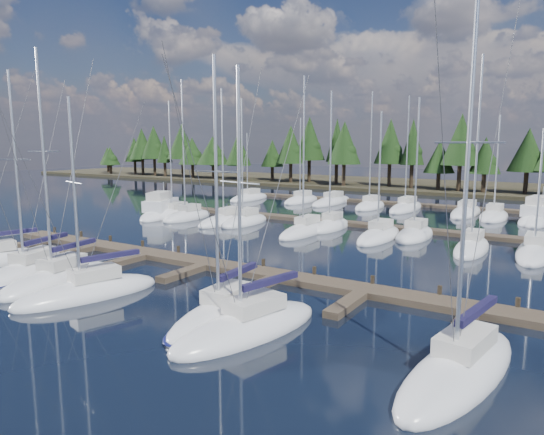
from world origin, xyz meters
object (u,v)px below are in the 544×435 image
Objects in this scene: front_sailboat_2 at (59,279)px; motor_yacht_right at (539,217)px; front_sailboat_4 at (224,315)px; front_sailboat_6 at (460,369)px; front_sailboat_5 at (248,327)px; front_sailboat_3 at (89,292)px; motor_yacht_left at (161,212)px; main_dock at (204,266)px; front_sailboat_1 at (31,272)px.

front_sailboat_2 is 50.42m from motor_yacht_right.
front_sailboat_2 is at bearing -177.99° from front_sailboat_4.
front_sailboat_6 reaches higher than front_sailboat_2.
front_sailboat_5 is 45.37m from motor_yacht_right.
front_sailboat_3 is 1.17× the size of motor_yacht_left.
front_sailboat_4 is at bearing -40.20° from motor_yacht_left.
front_sailboat_4 is 0.85× the size of front_sailboat_6.
front_sailboat_2 is 1.25× the size of front_sailboat_3.
front_sailboat_3 reaches higher than main_dock.
front_sailboat_4 is 2.10m from front_sailboat_5.
main_dock is 40.94m from motor_yacht_right.
front_sailboat_1 is 1.36× the size of motor_yacht_left.
motor_yacht_right is (20.30, 44.92, 0.25)m from front_sailboat_3.
motor_yacht_left is at bearing 122.04° from front_sailboat_2.
front_sailboat_4 is (9.04, 1.18, 0.00)m from front_sailboat_3.
main_dock is 3.08× the size of front_sailboat_1.
front_sailboat_1 is 27.65m from front_sailboat_6.
front_sailboat_1 is 0.88× the size of front_sailboat_6.
front_sailboat_1 is at bearing -63.73° from motor_yacht_left.
motor_yacht_left is at bearing 140.94° from front_sailboat_5.
front_sailboat_4 is 45.17m from motor_yacht_right.
front_sailboat_2 is at bearing 169.66° from front_sailboat_3.
main_dock is 8.67m from front_sailboat_3.
main_dock is at bearing 139.75° from front_sailboat_5.
front_sailboat_6 is 1.55× the size of motor_yacht_left.
front_sailboat_2 is at bearing -118.76° from motor_yacht_right.
front_sailboat_3 is at bearing -100.31° from main_dock.
front_sailboat_4 reaches higher than main_dock.
front_sailboat_6 is (27.65, 0.44, 0.02)m from front_sailboat_1.
front_sailboat_3 is at bearing -176.40° from front_sailboat_6.
front_sailboat_6 reaches higher than front_sailboat_3.
front_sailboat_1 is 1.04× the size of front_sailboat_4.
front_sailboat_5 is (11.03, 0.51, -0.00)m from front_sailboat_3.
front_sailboat_3 is at bearing -177.36° from front_sailboat_5.
front_sailboat_2 is 14.99m from front_sailboat_5.
main_dock is 2.71× the size of front_sailboat_6.
front_sailboat_6 is at bearing 4.72° from front_sailboat_5.
front_sailboat_2 is 1.17× the size of front_sailboat_5.
motor_yacht_right reaches higher than main_dock.
front_sailboat_2 is at bearing -125.19° from main_dock.
front_sailboat_6 reaches higher than main_dock.
motor_yacht_left reaches higher than motor_yacht_right.
front_sailboat_3 is at bearing -10.34° from front_sailboat_2.
front_sailboat_6 is (18.87, -7.25, 0.10)m from main_dock.
front_sailboat_2 is 4.02m from front_sailboat_3.
front_sailboat_2 is at bearing -2.05° from front_sailboat_1.
motor_yacht_right is (11.26, 43.74, 0.25)m from front_sailboat_4.
front_sailboat_6 reaches higher than motor_yacht_left.
motor_yacht_left is at bearing 141.51° from main_dock.
motor_yacht_left is 44.20m from motor_yacht_right.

